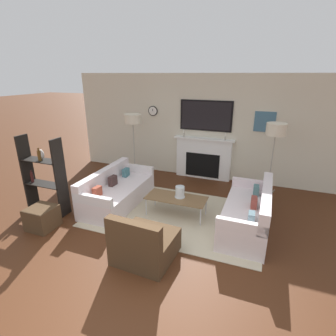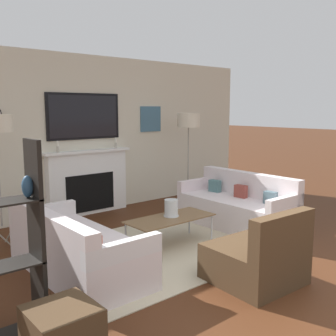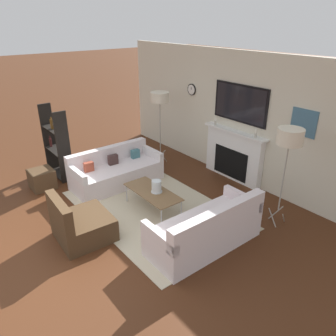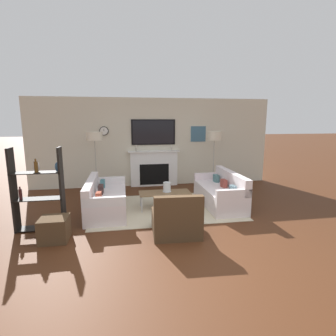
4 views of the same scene
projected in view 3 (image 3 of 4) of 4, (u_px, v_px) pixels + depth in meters
The scene contains 12 objects.
ground_plane at pixel (36, 258), 4.90m from camera, with size 60.00×60.00×0.00m, color #462412.
fireplace_wall at pixel (239, 124), 6.88m from camera, with size 7.48×0.28×2.70m.
area_rug at pixel (154, 209), 6.13m from camera, with size 3.35×2.20×0.01m.
couch_left at pixel (116, 172), 6.99m from camera, with size 0.84×1.89×0.75m.
couch_right at pixel (206, 230), 5.04m from camera, with size 0.78×1.84×0.81m.
armchair at pixel (81, 225), 5.24m from camera, with size 0.89×0.87×0.80m.
coffee_table at pixel (153, 193), 5.97m from camera, with size 1.19×0.52×0.39m.
hurricane_candle at pixel (157, 187), 5.91m from camera, with size 0.21×0.21×0.22m.
floor_lamp_left at pixel (160, 98), 7.47m from camera, with size 0.43×0.43×1.74m.
floor_lamp_right at pixel (290, 138), 5.09m from camera, with size 0.41×0.41×1.73m.
shelf_unit at pixel (56, 143), 7.14m from camera, with size 0.88×0.28×1.57m.
ottoman at pixel (42, 179), 6.83m from camera, with size 0.47×0.47×0.41m.
Camera 3 is at (4.27, -0.86, 3.29)m, focal length 35.00 mm.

